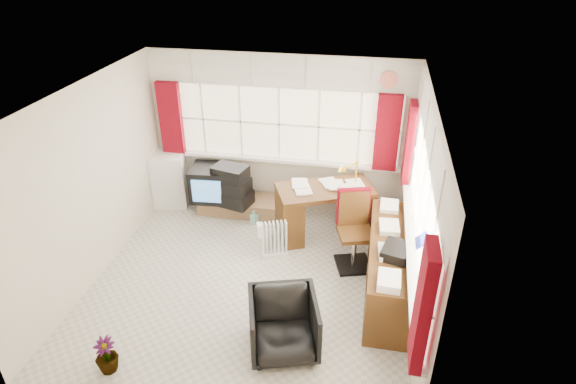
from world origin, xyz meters
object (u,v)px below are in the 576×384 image
crt_tv (211,183)px  tv_bench (243,205)px  desk (324,209)px  desk_lamp (357,167)px  task_chair (354,226)px  radiator (274,242)px  mini_fridge (170,178)px  office_chair (283,325)px  credenza (388,266)px

crt_tv → tv_bench: bearing=9.2°
desk → desk_lamp: 0.77m
task_chair → radiator: task_chair is taller
tv_bench → mini_fridge: mini_fridge is taller
mini_fridge → desk: bearing=-10.3°
desk_lamp → task_chair: size_ratio=0.36×
tv_bench → crt_tv: bearing=-170.8°
desk_lamp → office_chair: desk_lamp is taller
task_chair → credenza: bearing=-48.8°
office_chair → tv_bench: office_chair is taller
desk_lamp → crt_tv: 2.32m
desk → task_chair: task_chair is taller
task_chair → radiator: (-1.07, -0.08, -0.35)m
tv_bench → crt_tv: size_ratio=2.22×
task_chair → tv_bench: bearing=151.5°
mini_fridge → desk_lamp: bearing=-5.2°
credenza → crt_tv: size_ratio=3.17×
credenza → radiator: bearing=163.5°
desk → desk_lamp: desk_lamp is taller
task_chair → radiator: 1.13m
task_chair → tv_bench: task_chair is taller
task_chair → mini_fridge: bearing=160.9°
radiator → desk_lamp: bearing=40.2°
office_chair → tv_bench: 2.95m
desk_lamp → radiator: size_ratio=0.71×
desk → credenza: 1.46m
desk_lamp → credenza: (0.52, -1.33, -0.66)m
mini_fridge → crt_tv: bearing=-11.7°
crt_tv → mini_fridge: mini_fridge is taller
desk → radiator: bearing=-132.6°
mini_fridge → tv_bench: bearing=-3.7°
crt_tv → mini_fridge: size_ratio=0.71×
desk_lamp → credenza: size_ratio=0.19×
desk → office_chair: size_ratio=2.05×
credenza → mini_fridge: (-3.53, 1.60, 0.05)m
mini_fridge → task_chair: bearing=-19.1°
task_chair → desk_lamp: bearing=93.0°
tv_bench → crt_tv: crt_tv is taller
credenza → tv_bench: (-2.28, 1.52, -0.27)m
desk_lamp → credenza: bearing=-68.8°
desk_lamp → credenza: 1.57m
radiator → mini_fridge: mini_fridge is taller
task_chair → office_chair: 1.84m
task_chair → credenza: size_ratio=0.54×
credenza → crt_tv: (-2.77, 1.44, 0.13)m
task_chair → tv_bench: size_ratio=0.77×
tv_bench → mini_fridge: bearing=176.3°
tv_bench → desk_lamp: bearing=-6.2°
radiator → credenza: bearing=-16.5°
desk_lamp → radiator: (-1.03, -0.87, -0.83)m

